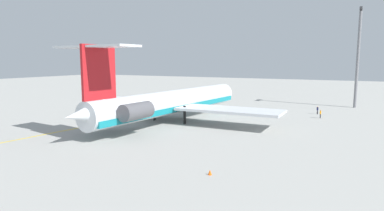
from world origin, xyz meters
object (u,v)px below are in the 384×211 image
object	(u,v)px
ground_crew_portside	(318,109)
safety_cone_nose	(210,172)
ground_crew_near_nose	(320,113)
main_jetliner	(169,102)
ground_crew_near_tail	(155,99)
light_mast	(358,53)

from	to	relation	value
ground_crew_portside	safety_cone_nose	bearing A→B (deg)	-152.06
ground_crew_near_nose	ground_crew_portside	bearing A→B (deg)	-56.72
main_jetliner	safety_cone_nose	distance (m)	29.95
ground_crew_near_tail	safety_cone_nose	xyz separation A→B (m)	(44.60, 36.12, -0.81)
ground_crew_portside	main_jetliner	bearing A→B (deg)	167.42
ground_crew_near_nose	ground_crew_portside	world-z (taller)	ground_crew_portside
main_jetliner	light_mast	world-z (taller)	light_mast
main_jetliner	ground_crew_near_nose	xyz separation A→B (m)	(-17.32, 24.74, -2.63)
main_jetliner	ground_crew_near_nose	size ratio (longest dim) A/B	26.88
ground_crew_near_tail	safety_cone_nose	world-z (taller)	ground_crew_near_tail
ground_crew_near_tail	ground_crew_portside	distance (m)	40.96
main_jetliner	light_mast	size ratio (longest dim) A/B	1.97
ground_crew_portside	light_mast	bearing A→B (deg)	9.51
ground_crew_near_nose	ground_crew_near_tail	world-z (taller)	ground_crew_near_nose
ground_crew_portside	ground_crew_near_nose	bearing A→B (deg)	-133.03
light_mast	main_jetliner	bearing A→B (deg)	-39.20
safety_cone_nose	light_mast	world-z (taller)	light_mast
ground_crew_portside	light_mast	size ratio (longest dim) A/B	0.07
ground_crew_portside	safety_cone_nose	distance (m)	45.66
main_jetliner	safety_cone_nose	bearing A→B (deg)	-135.45
ground_crew_near_tail	ground_crew_portside	bearing A→B (deg)	129.40
light_mast	ground_crew_near_nose	bearing A→B (deg)	-15.90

